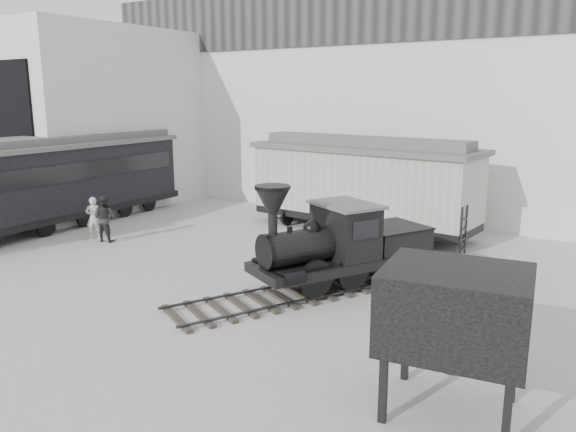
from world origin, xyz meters
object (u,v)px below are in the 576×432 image
Objects in this scene: boxcar at (362,182)px; visitor_a at (94,218)px; passenger_coach at (56,181)px; locomotive at (336,250)px; visitor_b at (104,218)px; coal_hopper at (454,320)px.

visitor_a is (-8.61, -6.99, -1.26)m from boxcar.
passenger_coach reaches higher than visitor_a.
locomotive is 4.83× the size of visitor_b.
coal_hopper is (4.97, -4.89, 0.60)m from locomotive.
visitor_b is (3.85, -0.62, -1.11)m from passenger_coach.
visitor_b is 16.07m from coal_hopper.
passenger_coach is at bearing -22.53° from visitor_b.
passenger_coach is 19.91m from coal_hopper.
visitor_b is (0.72, -0.05, 0.08)m from visitor_a.
visitor_b is at bearing -11.79° from passenger_coach.
locomotive is 14.22m from passenger_coach.
locomotive is 5.26× the size of visitor_a.
visitor_b is 0.67× the size of coal_hopper.
visitor_b is at bearing -133.53° from boxcar.
locomotive is at bearing -4.78° from passenger_coach.
boxcar reaches higher than passenger_coach.
locomotive is at bearing 167.11° from visitor_b.
passenger_coach is at bearing -52.21° from visitor_a.
boxcar is 13.98m from coal_hopper.
coal_hopper is at bearing -17.58° from locomotive.
coal_hopper is at bearing 121.24° from visitor_a.
visitor_a is (3.13, -0.57, -1.18)m from passenger_coach.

